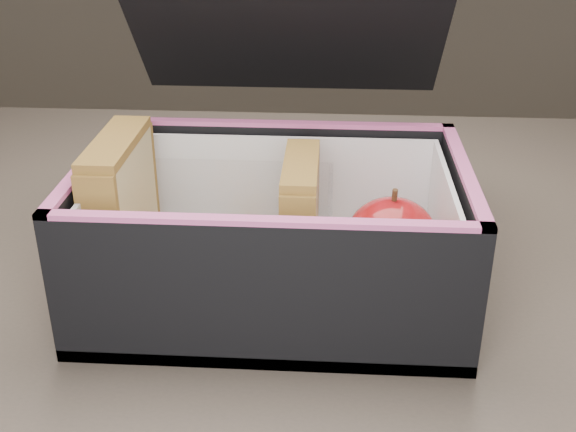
# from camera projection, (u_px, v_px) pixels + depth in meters

# --- Properties ---
(kitchen_table) EXTENTS (1.20, 0.80, 0.75)m
(kitchen_table) POSITION_uv_depth(u_px,v_px,m) (361.00, 349.00, 0.66)
(kitchen_table) COLOR brown
(kitchen_table) RESTS_ON ground
(lunch_bag) EXTENTS (0.28, 0.31, 0.25)m
(lunch_bag) POSITION_uv_depth(u_px,v_px,m) (275.00, 222.00, 0.55)
(lunch_bag) COLOR black
(lunch_bag) RESTS_ON kitchen_table
(plastic_tub) EXTENTS (0.18, 0.13, 0.08)m
(plastic_tub) POSITION_uv_depth(u_px,v_px,m) (212.00, 237.00, 0.55)
(plastic_tub) COLOR white
(plastic_tub) RESTS_ON lunch_bag
(sandwich_left) EXTENTS (0.03, 0.10, 0.11)m
(sandwich_left) POSITION_uv_depth(u_px,v_px,m) (122.00, 209.00, 0.55)
(sandwich_left) COLOR #CFB581
(sandwich_left) RESTS_ON plastic_tub
(sandwich_right) EXTENTS (0.02, 0.09, 0.10)m
(sandwich_right) POSITION_uv_depth(u_px,v_px,m) (300.00, 222.00, 0.54)
(sandwich_right) COLOR #CFB581
(sandwich_right) RESTS_ON plastic_tub
(carrot_sticks) EXTENTS (0.06, 0.15, 0.03)m
(carrot_sticks) POSITION_uv_depth(u_px,v_px,m) (218.00, 261.00, 0.56)
(carrot_sticks) COLOR orange
(carrot_sticks) RESTS_ON plastic_tub
(paper_napkin) EXTENTS (0.09, 0.10, 0.01)m
(paper_napkin) POSITION_uv_depth(u_px,v_px,m) (381.00, 279.00, 0.56)
(paper_napkin) COLOR white
(paper_napkin) RESTS_ON lunch_bag
(red_apple) EXTENTS (0.07, 0.07, 0.07)m
(red_apple) POSITION_uv_depth(u_px,v_px,m) (391.00, 239.00, 0.54)
(red_apple) COLOR maroon
(red_apple) RESTS_ON paper_napkin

